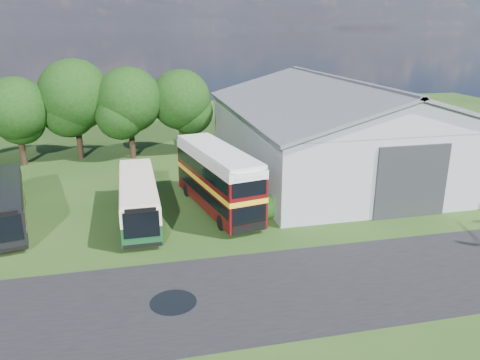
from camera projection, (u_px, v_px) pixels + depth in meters
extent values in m
plane|color=#183510|center=(196.00, 268.00, 24.93)|extent=(120.00, 120.00, 0.00)
cube|color=black|center=(266.00, 291.00, 22.79)|extent=(60.00, 8.00, 0.02)
cylinder|color=black|center=(173.00, 303.00, 21.83)|extent=(2.20, 2.20, 0.01)
cube|color=gray|center=(336.00, 139.00, 42.11)|extent=(18.00, 24.00, 5.50)
cube|color=#2D3033|center=(412.00, 182.00, 30.99)|extent=(5.20, 0.18, 5.00)
cylinder|color=black|center=(22.00, 149.00, 43.46)|extent=(0.56, 0.56, 3.06)
sphere|color=black|center=(16.00, 109.00, 42.30)|extent=(5.78, 5.78, 5.78)
cylinder|color=black|center=(80.00, 140.00, 45.65)|extent=(0.56, 0.56, 3.60)
sphere|color=black|center=(75.00, 95.00, 44.29)|extent=(6.80, 6.80, 6.80)
cylinder|color=black|center=(132.00, 141.00, 45.83)|extent=(0.56, 0.56, 3.31)
sphere|color=black|center=(129.00, 100.00, 44.58)|extent=(6.26, 6.26, 6.26)
cylinder|color=black|center=(182.00, 138.00, 47.66)|extent=(0.56, 0.56, 3.17)
sphere|color=black|center=(181.00, 100.00, 46.47)|extent=(5.98, 5.98, 5.98)
sphere|color=#194714|center=(266.00, 217.00, 31.68)|extent=(1.70, 1.70, 1.70)
sphere|color=#194714|center=(258.00, 207.00, 33.54)|extent=(1.60, 1.60, 1.60)
sphere|color=#194714|center=(252.00, 198.00, 35.39)|extent=(1.80, 1.80, 1.80)
cube|color=#103B1B|center=(138.00, 197.00, 30.96)|extent=(2.48, 10.21, 2.53)
cube|color=#45090B|center=(218.00, 177.00, 32.43)|extent=(4.60, 10.60, 4.11)
cube|color=black|center=(4.00, 203.00, 30.01)|extent=(4.38, 10.35, 2.51)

